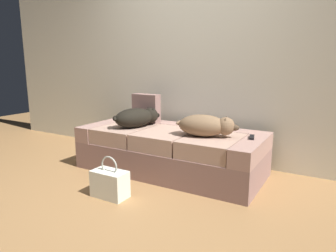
{
  "coord_description": "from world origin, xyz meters",
  "views": [
    {
      "loc": [
        1.59,
        -1.81,
        1.18
      ],
      "look_at": [
        0.0,
        0.93,
        0.52
      ],
      "focal_mm": 32.57,
      "sensor_mm": 36.0,
      "label": 1
    }
  ],
  "objects_px": {
    "couch": "(170,151)",
    "handbag": "(110,183)",
    "tv_remote": "(252,137)",
    "dog_dark": "(137,117)",
    "dog_tan": "(206,126)",
    "throw_pillow": "(146,108)"
  },
  "relations": [
    {
      "from": "couch",
      "to": "handbag",
      "type": "height_order",
      "value": "couch"
    },
    {
      "from": "tv_remote",
      "to": "handbag",
      "type": "xyz_separation_m",
      "value": [
        -1.0,
        -0.91,
        -0.35
      ]
    },
    {
      "from": "dog_dark",
      "to": "handbag",
      "type": "relative_size",
      "value": 1.61
    },
    {
      "from": "dog_tan",
      "to": "tv_remote",
      "type": "xyz_separation_m",
      "value": [
        0.41,
        0.15,
        -0.1
      ]
    },
    {
      "from": "couch",
      "to": "tv_remote",
      "type": "relative_size",
      "value": 13.23
    },
    {
      "from": "handbag",
      "to": "dog_dark",
      "type": "bearing_deg",
      "value": 108.45
    },
    {
      "from": "couch",
      "to": "throw_pillow",
      "type": "xyz_separation_m",
      "value": [
        -0.47,
        0.24,
        0.41
      ]
    },
    {
      "from": "couch",
      "to": "dog_tan",
      "type": "xyz_separation_m",
      "value": [
        0.45,
        -0.09,
        0.34
      ]
    },
    {
      "from": "dog_dark",
      "to": "dog_tan",
      "type": "bearing_deg",
      "value": -2.35
    },
    {
      "from": "dog_dark",
      "to": "handbag",
      "type": "distance_m",
      "value": 0.95
    },
    {
      "from": "throw_pillow",
      "to": "handbag",
      "type": "distance_m",
      "value": 1.25
    },
    {
      "from": "dog_dark",
      "to": "handbag",
      "type": "height_order",
      "value": "dog_dark"
    },
    {
      "from": "dog_tan",
      "to": "handbag",
      "type": "relative_size",
      "value": 1.64
    },
    {
      "from": "dog_dark",
      "to": "throw_pillow",
      "type": "bearing_deg",
      "value": 103.82
    },
    {
      "from": "dog_dark",
      "to": "tv_remote",
      "type": "relative_size",
      "value": 4.06
    },
    {
      "from": "dog_dark",
      "to": "tv_remote",
      "type": "height_order",
      "value": "dog_dark"
    },
    {
      "from": "dog_tan",
      "to": "handbag",
      "type": "distance_m",
      "value": 1.06
    },
    {
      "from": "dog_tan",
      "to": "tv_remote",
      "type": "height_order",
      "value": "dog_tan"
    },
    {
      "from": "couch",
      "to": "dog_tan",
      "type": "distance_m",
      "value": 0.58
    },
    {
      "from": "couch",
      "to": "throw_pillow",
      "type": "distance_m",
      "value": 0.67
    },
    {
      "from": "handbag",
      "to": "tv_remote",
      "type": "bearing_deg",
      "value": 42.35
    },
    {
      "from": "dog_dark",
      "to": "tv_remote",
      "type": "xyz_separation_m",
      "value": [
        1.27,
        0.11,
        -0.1
      ]
    }
  ]
}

